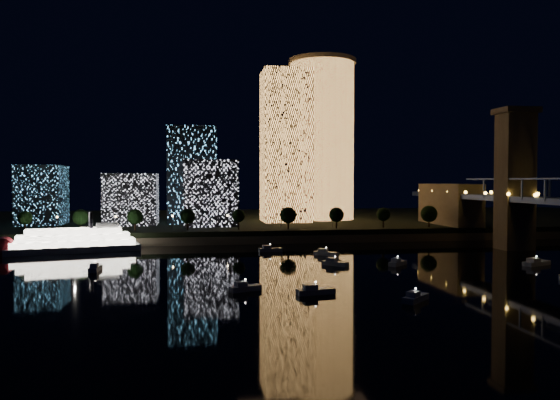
{
  "coord_description": "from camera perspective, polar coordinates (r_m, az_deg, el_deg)",
  "views": [
    {
      "loc": [
        -47.22,
        -127.88,
        24.28
      ],
      "look_at": [
        -18.53,
        55.0,
        17.82
      ],
      "focal_mm": 35.0,
      "sensor_mm": 36.0,
      "label": 1
    }
  ],
  "objects": [
    {
      "name": "ground",
      "position": [
        138.47,
        11.29,
        -8.14
      ],
      "size": [
        520.0,
        520.0,
        0.0
      ],
      "primitive_type": "plane",
      "color": "black",
      "rests_on": "ground"
    },
    {
      "name": "seawall",
      "position": [
        216.33,
        3.75,
        -4.05
      ],
      "size": [
        420.0,
        6.0,
        3.0
      ],
      "primitive_type": "cube",
      "color": "#6B5E4C",
      "rests_on": "ground"
    },
    {
      "name": "tower_rectangular",
      "position": [
        260.39,
        0.61,
        5.6
      ],
      "size": [
        22.41,
        22.41,
        71.31
      ],
      "primitive_type": "cube",
      "color": "#FAA650",
      "rests_on": "far_bank"
    },
    {
      "name": "street_lamps",
      "position": [
        222.8,
        -5.5,
        -1.94
      ],
      "size": [
        132.7,
        0.7,
        5.65
      ],
      "color": "black",
      "rests_on": "far_bank"
    },
    {
      "name": "motorboats",
      "position": [
        150.14,
        7.99,
        -7.01
      ],
      "size": [
        130.07,
        86.64,
        2.78
      ],
      "color": "silver",
      "rests_on": "ground"
    },
    {
      "name": "riverboat",
      "position": [
        199.21,
        -21.29,
        -4.1
      ],
      "size": [
        47.35,
        19.3,
        14.0
      ],
      "color": "silver",
      "rests_on": "ground"
    },
    {
      "name": "tower_cylindrical",
      "position": [
        277.88,
        4.42,
        6.31
      ],
      "size": [
        34.0,
        34.0,
        80.16
      ],
      "color": "#FAA650",
      "rests_on": "far_bank"
    },
    {
      "name": "esplanade_trees",
      "position": [
        217.72,
        -2.41,
        -1.64
      ],
      "size": [
        166.1,
        7.0,
        9.0
      ],
      "color": "black",
      "rests_on": "far_bank"
    },
    {
      "name": "far_bank",
      "position": [
        292.54,
        0.4,
        -2.27
      ],
      "size": [
        420.0,
        160.0,
        5.0
      ],
      "primitive_type": "cube",
      "color": "black",
      "rests_on": "ground"
    },
    {
      "name": "midrise_blocks",
      "position": [
        252.13,
        -12.31,
        1.45
      ],
      "size": [
        94.56,
        45.37,
        44.0
      ],
      "color": "white",
      "rests_on": "far_bank"
    }
  ]
}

